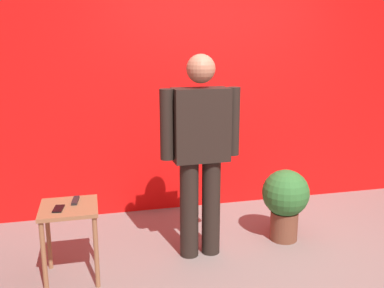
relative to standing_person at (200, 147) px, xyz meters
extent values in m
plane|color=gray|center=(0.55, -0.47, -0.98)|extent=(12.00, 12.00, 0.00)
cube|color=red|center=(0.55, 1.17, 0.44)|extent=(5.62, 0.12, 2.83)
cylinder|color=black|center=(-0.10, 0.00, -0.55)|extent=(0.17, 0.17, 0.86)
cylinder|color=black|center=(0.10, 0.00, -0.55)|extent=(0.17, 0.17, 0.86)
cube|color=black|center=(0.00, 0.00, 0.19)|extent=(0.47, 0.25, 0.61)
cube|color=red|center=(0.00, 0.12, 0.22)|extent=(0.13, 0.02, 0.51)
cube|color=#384C99|center=(0.00, 0.13, 0.20)|extent=(0.05, 0.01, 0.47)
cylinder|color=black|center=(-0.29, -0.01, 0.21)|extent=(0.12, 0.12, 0.58)
cylinder|color=black|center=(0.29, 0.01, 0.21)|extent=(0.12, 0.12, 0.58)
sphere|color=#A87A5B|center=(0.00, 0.00, 0.65)|extent=(0.24, 0.24, 0.24)
cube|color=olive|center=(-1.09, -0.14, -0.39)|extent=(0.44, 0.44, 0.03)
cylinder|color=olive|center=(-1.28, -0.33, -0.69)|extent=(0.04, 0.04, 0.58)
cylinder|color=olive|center=(-0.90, -0.33, -0.69)|extent=(0.04, 0.04, 0.58)
cylinder|color=olive|center=(-1.28, 0.05, -0.69)|extent=(0.04, 0.04, 0.58)
cylinder|color=olive|center=(-0.90, 0.05, -0.69)|extent=(0.04, 0.04, 0.58)
cube|color=black|center=(-1.16, -0.19, -0.37)|extent=(0.09, 0.15, 0.01)
cube|color=black|center=(-1.04, -0.06, -0.36)|extent=(0.06, 0.17, 0.02)
cylinder|color=brown|center=(0.85, 0.08, -0.84)|extent=(0.26, 0.26, 0.28)
sphere|color=#2D7233|center=(0.85, 0.08, -0.51)|extent=(0.44, 0.44, 0.44)
camera|label=1|loc=(-0.88, -3.30, 0.83)|focal=39.08mm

